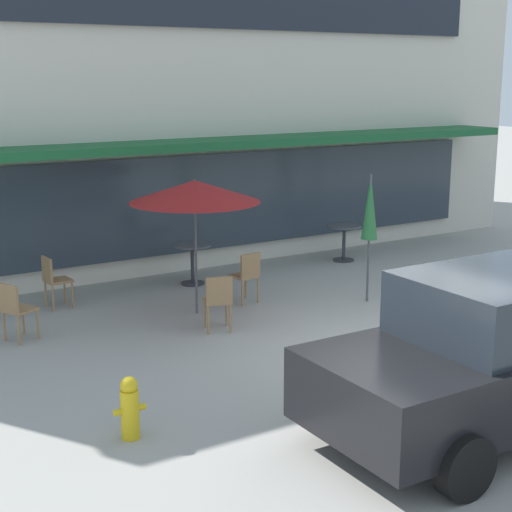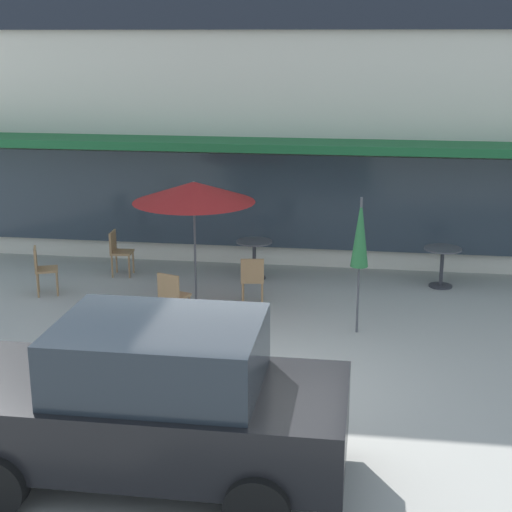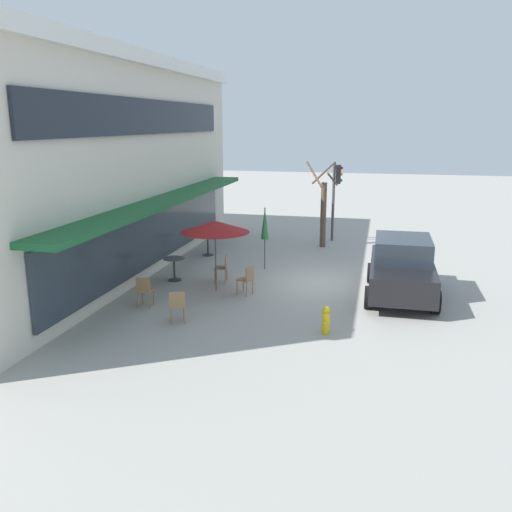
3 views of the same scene
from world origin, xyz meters
The scene contains 12 objects.
ground_plane centered at (0.00, 0.00, 0.00)m, with size 80.00×80.00×0.00m, color #9E9B93.
building_facade centered at (0.00, 9.96, 3.64)m, with size 16.98×9.10×7.27m.
cafe_table_near_wall centered at (-0.69, 4.99, 0.52)m, with size 0.70×0.70×0.76m.
cafe_table_streetside centered at (2.87, 5.00, 0.52)m, with size 0.70×0.70×0.76m.
patio_umbrella_green_folded centered at (1.36, 2.40, 1.63)m, with size 0.28×0.28×2.20m.
patio_umbrella_cream_folded centered at (-1.48, 3.32, 2.02)m, with size 2.10×2.10×2.20m.
cafe_chair_0 centered at (-1.64, 2.30, 0.53)m, with size 0.51×0.51×0.89m.
cafe_chair_1 centered at (-0.48, 3.39, 0.53)m, with size 0.45×0.45×0.89m.
cafe_chair_2 centered at (-4.37, 3.47, 0.53)m, with size 0.52×0.52×0.89m.
cafe_chair_3 centered at (-3.37, 4.82, 0.53)m, with size 0.42×0.42×0.89m.
parked_sedan centered at (-0.71, -2.20, 0.88)m, with size 4.20×2.02×1.76m.
fire_hydrant centered at (-4.19, -0.33, 0.35)m, with size 0.36×0.20×0.71m.
Camera 1 is at (-7.14, -7.68, 3.84)m, focal length 55.00 mm.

